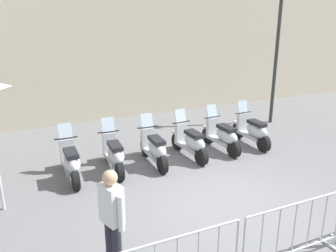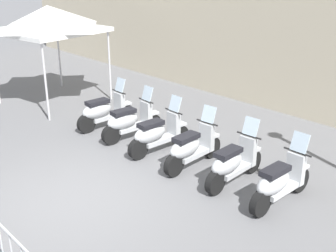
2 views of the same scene
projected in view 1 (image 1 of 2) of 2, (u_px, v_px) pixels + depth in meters
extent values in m
plane|color=slate|center=(223.00, 204.00, 7.44)|extent=(120.00, 120.00, 0.00)
cylinder|color=black|center=(67.00, 159.00, 9.06)|extent=(0.22, 0.50, 0.48)
cylinder|color=black|center=(75.00, 180.00, 7.98)|extent=(0.22, 0.50, 0.48)
cube|color=#B7BABC|center=(71.00, 167.00, 8.51)|extent=(0.43, 0.90, 0.10)
ellipsoid|color=#B7BABC|center=(72.00, 163.00, 8.19)|extent=(0.50, 0.89, 0.40)
cube|color=black|center=(71.00, 153.00, 8.15)|extent=(0.38, 0.64, 0.10)
cube|color=#B7BABC|center=(67.00, 151.00, 8.80)|extent=(0.36, 0.20, 0.60)
cylinder|color=black|center=(66.00, 138.00, 8.70)|extent=(0.56, 0.14, 0.04)
cube|color=silver|center=(65.00, 130.00, 8.69)|extent=(0.34, 0.19, 0.35)
cube|color=#B7BABC|center=(66.00, 150.00, 8.98)|extent=(0.25, 0.35, 0.06)
cylinder|color=black|center=(108.00, 152.00, 9.51)|extent=(0.24, 0.50, 0.48)
cylinder|color=black|center=(120.00, 171.00, 8.42)|extent=(0.24, 0.50, 0.48)
cube|color=#B7BABC|center=(114.00, 160.00, 8.95)|extent=(0.46, 0.91, 0.10)
ellipsoid|color=#B7BABC|center=(116.00, 155.00, 8.63)|extent=(0.53, 0.90, 0.40)
cube|color=black|center=(115.00, 146.00, 8.59)|extent=(0.40, 0.65, 0.10)
cube|color=#B7BABC|center=(109.00, 144.00, 9.25)|extent=(0.36, 0.21, 0.60)
cylinder|color=black|center=(109.00, 132.00, 9.15)|extent=(0.55, 0.16, 0.04)
cube|color=silver|center=(108.00, 125.00, 9.14)|extent=(0.34, 0.21, 0.35)
cube|color=#B7BABC|center=(108.00, 143.00, 9.43)|extent=(0.26, 0.36, 0.06)
cylinder|color=black|center=(145.00, 147.00, 9.88)|extent=(0.23, 0.50, 0.48)
cylinder|color=black|center=(162.00, 164.00, 8.80)|extent=(0.23, 0.50, 0.48)
cube|color=#B7BABC|center=(153.00, 154.00, 9.33)|extent=(0.44, 0.91, 0.10)
ellipsoid|color=#B7BABC|center=(157.00, 149.00, 9.01)|extent=(0.51, 0.89, 0.40)
cube|color=black|center=(157.00, 140.00, 8.97)|extent=(0.39, 0.64, 0.10)
cube|color=#B7BABC|center=(148.00, 139.00, 9.62)|extent=(0.36, 0.20, 0.60)
cylinder|color=black|center=(147.00, 127.00, 9.52)|extent=(0.56, 0.14, 0.04)
cube|color=silver|center=(147.00, 120.00, 9.51)|extent=(0.34, 0.20, 0.35)
cube|color=#B7BABC|center=(145.00, 138.00, 9.80)|extent=(0.26, 0.35, 0.06)
cylinder|color=black|center=(178.00, 142.00, 10.30)|extent=(0.19, 0.49, 0.48)
cylinder|color=black|center=(201.00, 156.00, 9.26)|extent=(0.19, 0.49, 0.48)
cube|color=#B7BABC|center=(189.00, 147.00, 9.77)|extent=(0.36, 0.89, 0.10)
ellipsoid|color=#B7BABC|center=(195.00, 142.00, 9.46)|extent=(0.44, 0.87, 0.40)
cube|color=black|center=(194.00, 134.00, 9.42)|extent=(0.34, 0.62, 0.10)
cube|color=#B7BABC|center=(181.00, 133.00, 10.05)|extent=(0.35, 0.17, 0.60)
cylinder|color=black|center=(181.00, 122.00, 9.95)|extent=(0.56, 0.09, 0.04)
cube|color=silver|center=(180.00, 115.00, 9.93)|extent=(0.33, 0.17, 0.35)
cube|color=#B7BABC|center=(178.00, 133.00, 10.22)|extent=(0.23, 0.34, 0.06)
cylinder|color=black|center=(208.00, 136.00, 10.78)|extent=(0.19, 0.49, 0.48)
cylinder|color=black|center=(234.00, 149.00, 9.74)|extent=(0.19, 0.49, 0.48)
cube|color=#B7BABC|center=(220.00, 141.00, 10.25)|extent=(0.36, 0.89, 0.10)
ellipsoid|color=#B7BABC|center=(227.00, 136.00, 9.94)|extent=(0.44, 0.87, 0.40)
cube|color=black|center=(226.00, 128.00, 9.90)|extent=(0.34, 0.62, 0.10)
cube|color=#B7BABC|center=(212.00, 128.00, 10.53)|extent=(0.35, 0.17, 0.60)
cylinder|color=black|center=(212.00, 117.00, 10.43)|extent=(0.56, 0.09, 0.04)
cube|color=silver|center=(212.00, 111.00, 10.41)|extent=(0.33, 0.17, 0.35)
cube|color=#B7BABC|center=(208.00, 127.00, 10.70)|extent=(0.23, 0.34, 0.06)
cylinder|color=black|center=(238.00, 131.00, 11.22)|extent=(0.21, 0.50, 0.48)
cylinder|color=black|center=(264.00, 143.00, 10.15)|extent=(0.21, 0.50, 0.48)
cube|color=#B7BABC|center=(250.00, 136.00, 10.67)|extent=(0.42, 0.90, 0.10)
ellipsoid|color=#B7BABC|center=(257.00, 131.00, 10.36)|extent=(0.49, 0.89, 0.40)
cube|color=black|center=(257.00, 123.00, 10.32)|extent=(0.37, 0.64, 0.10)
cube|color=#B7BABC|center=(242.00, 123.00, 10.96)|extent=(0.36, 0.19, 0.60)
cylinder|color=black|center=(243.00, 113.00, 10.86)|extent=(0.56, 0.13, 0.04)
cube|color=silver|center=(242.00, 106.00, 10.85)|extent=(0.34, 0.19, 0.35)
cube|color=#B7BABC|center=(239.00, 123.00, 11.14)|extent=(0.25, 0.35, 0.06)
cylinder|color=#B2B5B7|center=(237.00, 252.00, 5.16)|extent=(0.04, 0.04, 1.05)
cylinder|color=#B2B5B7|center=(178.00, 237.00, 4.62)|extent=(1.89, 0.34, 0.04)
cylinder|color=#B2B5B7|center=(218.00, 252.00, 5.01)|extent=(0.02, 0.02, 0.87)
cube|color=#B2B5B7|center=(330.00, 246.00, 6.10)|extent=(0.11, 0.44, 0.04)
cylinder|color=#B2B5B7|center=(243.00, 249.00, 5.21)|extent=(0.04, 0.04, 1.05)
cylinder|color=#B2B5B7|center=(297.00, 203.00, 5.43)|extent=(1.89, 0.34, 0.04)
cylinder|color=#B2B5B7|center=(291.00, 252.00, 5.70)|extent=(1.89, 0.34, 0.04)
cylinder|color=#B2B5B7|center=(261.00, 239.00, 5.31)|extent=(0.02, 0.02, 0.87)
cylinder|color=#B2B5B7|center=(278.00, 233.00, 5.44)|extent=(0.02, 0.02, 0.87)
cylinder|color=#B2B5B7|center=(294.00, 228.00, 5.56)|extent=(0.02, 0.02, 0.87)
cylinder|color=#B2B5B7|center=(310.00, 223.00, 5.69)|extent=(0.02, 0.02, 0.87)
cylinder|color=#B2B5B7|center=(324.00, 219.00, 5.82)|extent=(0.02, 0.02, 0.87)
cylinder|color=#2D332D|center=(276.00, 57.00, 12.18)|extent=(0.12, 0.12, 4.68)
cylinder|color=#23232D|center=(117.00, 251.00, 5.29)|extent=(0.14, 0.14, 0.90)
cylinder|color=#23232D|center=(110.00, 246.00, 5.41)|extent=(0.14, 0.14, 0.90)
cube|color=silver|center=(111.00, 204.00, 5.12)|extent=(0.28, 0.39, 0.60)
sphere|color=tan|center=(110.00, 178.00, 4.99)|extent=(0.22, 0.22, 0.22)
cylinder|color=silver|center=(121.00, 214.00, 4.97)|extent=(0.09, 0.09, 0.55)
cylinder|color=silver|center=(103.00, 201.00, 5.29)|extent=(0.09, 0.09, 0.55)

